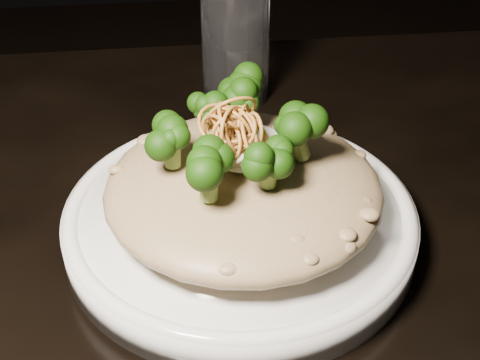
# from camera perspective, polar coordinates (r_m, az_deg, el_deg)

# --- Properties ---
(table) EXTENTS (1.10, 0.80, 0.75)m
(table) POSITION_cam_1_polar(r_m,az_deg,el_deg) (0.56, 0.08, -14.01)
(table) COLOR black
(table) RESTS_ON ground
(plate) EXTENTS (0.27, 0.27, 0.03)m
(plate) POSITION_cam_1_polar(r_m,az_deg,el_deg) (0.52, -0.00, -3.64)
(plate) COLOR silver
(plate) RESTS_ON table
(risotto) EXTENTS (0.21, 0.21, 0.05)m
(risotto) POSITION_cam_1_polar(r_m,az_deg,el_deg) (0.49, 0.28, -0.68)
(risotto) COLOR brown
(risotto) RESTS_ON plate
(broccoli) EXTENTS (0.12, 0.12, 0.04)m
(broccoli) POSITION_cam_1_polar(r_m,az_deg,el_deg) (0.47, -0.04, 4.10)
(broccoli) COLOR black
(broccoli) RESTS_ON risotto
(cheese) EXTENTS (0.06, 0.06, 0.02)m
(cheese) POSITION_cam_1_polar(r_m,az_deg,el_deg) (0.48, 0.53, 2.83)
(cheese) COLOR white
(cheese) RESTS_ON risotto
(shallots) EXTENTS (0.06, 0.06, 0.04)m
(shallots) POSITION_cam_1_polar(r_m,az_deg,el_deg) (0.46, -0.28, 5.07)
(shallots) COLOR brown
(shallots) RESTS_ON cheese
(drinking_glass) EXTENTS (0.08, 0.08, 0.12)m
(drinking_glass) POSITION_cam_1_polar(r_m,az_deg,el_deg) (0.69, -0.38, 11.51)
(drinking_glass) COLOR silver
(drinking_glass) RESTS_ON table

